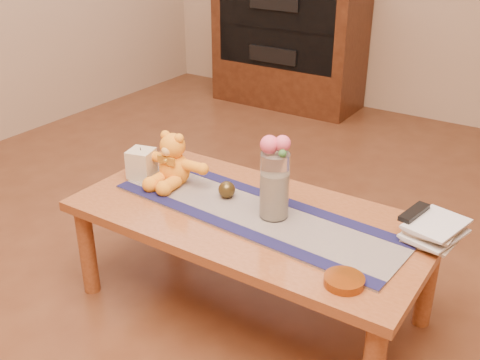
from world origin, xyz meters
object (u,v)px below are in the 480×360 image
Objects in this scene: pillar_candle at (142,163)px; book_bottom at (413,229)px; glass_vase at (275,186)px; amber_dish at (344,281)px; teddy_bear at (174,159)px; bronze_ball at (227,190)px; tv_remote at (414,212)px.

pillar_candle reaches higher than book_bottom.
pillar_candle is 0.66m from glass_vase.
glass_vase reaches higher than amber_dish.
teddy_bear is 4.56× the size of bronze_ball.
tv_remote is at bearing -93.00° from book_bottom.
teddy_bear is 1.00m from tv_remote.
pillar_candle is at bearing -160.46° from tv_remote.
pillar_candle is 1.16m from book_bottom.
glass_vase is 0.49m from amber_dish.
bronze_ball is at bearing -157.99° from tv_remote.
tv_remote is (0.72, 0.15, 0.04)m from bronze_ball.
teddy_bear is at bearing 163.30° from amber_dish.
tv_remote is at bearing 12.20° from bronze_ball.
pillar_candle is 0.95× the size of amber_dish.
amber_dish is (1.06, -0.23, -0.06)m from pillar_candle.
book_bottom is at bearing 10.20° from pillar_candle.
teddy_bear is 1.22× the size of glass_vase.
glass_vase is 1.99× the size of amber_dish.
glass_vase is at bearing 1.05° from pillar_candle.
pillar_candle reaches higher than bronze_ball.
bronze_ball is 0.31× the size of book_bottom.
glass_vase is 1.62× the size of tv_remote.
book_bottom is (1.14, 0.20, -0.06)m from pillar_candle.
teddy_bear is at bearing -179.69° from bronze_ball.
bronze_ball is 0.74m from book_bottom.
pillar_candle is (-0.15, -0.04, -0.04)m from teddy_bear.
glass_vase is at bearing -151.28° from book_bottom.
pillar_candle reaches higher than amber_dish.
amber_dish reaches higher than book_bottom.
tv_remote is (-0.00, -0.01, 0.07)m from book_bottom.
bronze_ball is 0.53× the size of amber_dish.
bronze_ball reaches higher than book_bottom.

